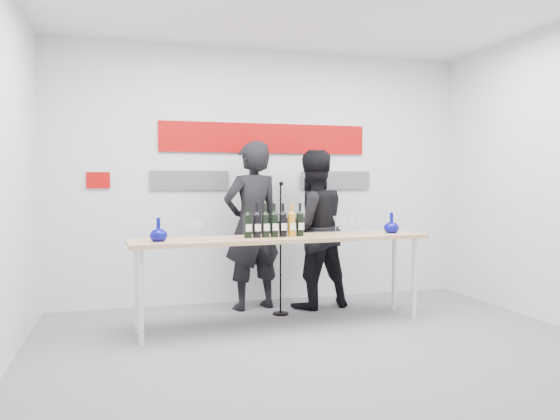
% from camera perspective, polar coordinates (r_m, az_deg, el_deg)
% --- Properties ---
extents(ground, '(5.00, 5.00, 0.00)m').
position_cam_1_polar(ground, '(4.86, 4.36, -14.21)').
color(ground, slate).
rests_on(ground, ground).
extents(back_wall, '(5.00, 0.04, 3.00)m').
position_cam_1_polar(back_wall, '(6.55, -1.60, 3.56)').
color(back_wall, silver).
rests_on(back_wall, ground).
extents(signage, '(3.38, 0.02, 0.79)m').
position_cam_1_polar(signage, '(6.52, -2.02, 6.25)').
color(signage, '#A30706').
rests_on(signage, back_wall).
extents(tasting_table, '(3.01, 0.79, 0.89)m').
position_cam_1_polar(tasting_table, '(5.40, 0.29, -3.50)').
color(tasting_table, tan).
rests_on(tasting_table, ground).
extents(wine_bottles, '(0.62, 0.12, 0.33)m').
position_cam_1_polar(wine_bottles, '(5.33, -0.60, -1.07)').
color(wine_bottles, black).
rests_on(wine_bottles, tasting_table).
extents(decanter_left, '(0.16, 0.16, 0.21)m').
position_cam_1_polar(decanter_left, '(5.07, -12.59, -2.00)').
color(decanter_left, '#06087D').
rests_on(decanter_left, tasting_table).
extents(decanter_right, '(0.16, 0.16, 0.21)m').
position_cam_1_polar(decanter_right, '(5.88, 11.57, -1.31)').
color(decanter_right, '#06087D').
rests_on(decanter_right, tasting_table).
extents(glasses_left, '(0.17, 0.23, 0.18)m').
position_cam_1_polar(glasses_left, '(5.15, -9.10, -2.06)').
color(glasses_left, silver).
rests_on(glasses_left, tasting_table).
extents(glasses_right, '(0.37, 0.24, 0.18)m').
position_cam_1_polar(glasses_right, '(5.69, 7.56, -1.58)').
color(glasses_right, silver).
rests_on(glasses_right, tasting_table).
extents(presenter_left, '(0.78, 0.62, 1.88)m').
position_cam_1_polar(presenter_left, '(6.12, -2.93, -1.64)').
color(presenter_left, black).
rests_on(presenter_left, ground).
extents(presenter_right, '(0.96, 0.80, 1.79)m').
position_cam_1_polar(presenter_right, '(6.20, 3.37, -2.01)').
color(presenter_right, black).
rests_on(presenter_right, ground).
extents(mic_stand, '(0.17, 0.17, 1.44)m').
position_cam_1_polar(mic_stand, '(5.91, 0.06, -6.73)').
color(mic_stand, black).
rests_on(mic_stand, ground).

